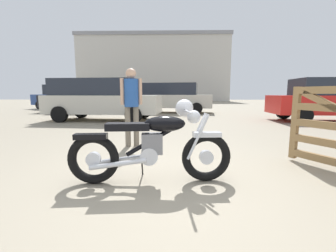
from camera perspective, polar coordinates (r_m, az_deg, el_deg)
name	(u,v)px	position (r m, az deg, el deg)	size (l,w,h in m)	color
ground_plane	(169,186)	(2.93, 0.30, -14.73)	(80.00, 80.00, 0.00)	gray
vintage_motorcycle	(155,144)	(2.94, -3.30, -4.61)	(2.08, 0.73, 1.07)	black
bystander	(131,99)	(4.94, -9.10, 6.62)	(0.45, 0.30, 1.66)	#706656
white_estate_far	(335,98)	(11.50, 36.22, 5.57)	(4.78, 2.14, 1.74)	black
silver_sedan_mid	(78,98)	(15.13, -21.53, 6.41)	(4.30, 2.13, 1.67)	black
blue_hatchback_right	(170,97)	(13.72, 0.58, 7.29)	(4.91, 2.48, 1.74)	black
pale_sedan_back	(62,96)	(19.12, -24.91, 6.71)	(4.11, 2.29, 1.78)	black
dark_sedan_left	(101,98)	(10.12, -16.26, 6.67)	(4.84, 2.30, 1.74)	black
industrial_building	(156,71)	(40.64, -3.01, 13.51)	(22.87, 13.46, 9.92)	beige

